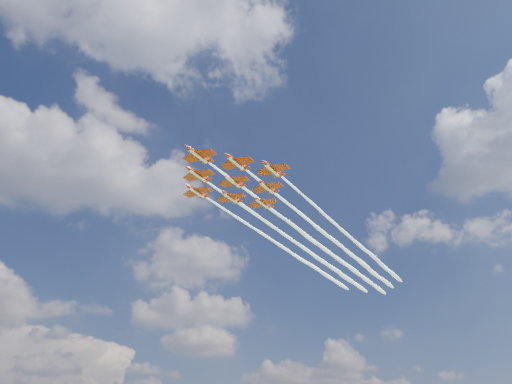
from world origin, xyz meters
TOP-DOWN VIEW (x-y plane):
  - jet_lead at (34.65, 28.28)m, footprint 93.78×87.80m
  - jet_row2_port at (45.84, 29.22)m, footprint 93.78×87.80m
  - jet_row2_starb at (36.34, 39.38)m, footprint 93.78×87.80m
  - jet_row3_port at (57.04, 30.17)m, footprint 93.78×87.80m
  - jet_row3_centre at (47.54, 40.33)m, footprint 93.78×87.80m
  - jet_row3_starb at (38.04, 50.49)m, footprint 93.78×87.80m
  - jet_row4_port at (58.73, 41.27)m, footprint 93.78×87.80m
  - jet_row4_starb at (49.24, 51.43)m, footprint 93.78×87.80m
  - jet_tail at (60.43, 52.38)m, footprint 93.78×87.80m

SIDE VIEW (x-z plane):
  - jet_lead at x=34.65m, z-range 76.26..79.07m
  - jet_row2_port at x=45.84m, z-range 76.26..79.07m
  - jet_row2_starb at x=36.34m, z-range 76.26..79.07m
  - jet_row3_port at x=57.04m, z-range 76.26..79.07m
  - jet_row3_centre at x=47.54m, z-range 76.26..79.07m
  - jet_row3_starb at x=38.04m, z-range 76.26..79.07m
  - jet_row4_port at x=58.73m, z-range 76.26..79.07m
  - jet_row4_starb at x=49.24m, z-range 76.26..79.07m
  - jet_tail at x=60.43m, z-range 76.26..79.07m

